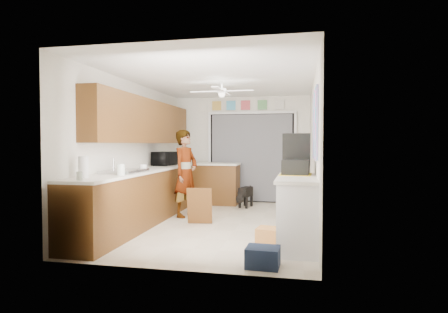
{
  "coord_description": "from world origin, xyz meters",
  "views": [
    {
      "loc": [
        1.37,
        -6.36,
        1.39
      ],
      "look_at": [
        0.0,
        0.4,
        1.15
      ],
      "focal_mm": 30.0,
      "sensor_mm": 36.0,
      "label": 1
    }
  ],
  "objects_px": {
    "navy_crate": "(263,257)",
    "dog": "(246,196)",
    "cup": "(143,167)",
    "cardboard_box": "(271,237)",
    "paper_towel_roll": "(83,167)",
    "microwave": "(165,159)",
    "suitcase": "(296,167)",
    "man": "(186,173)"
  },
  "relations": [
    {
      "from": "cardboard_box",
      "to": "navy_crate",
      "type": "distance_m",
      "value": 0.91
    },
    {
      "from": "microwave",
      "to": "suitcase",
      "type": "height_order",
      "value": "microwave"
    },
    {
      "from": "microwave",
      "to": "navy_crate",
      "type": "relative_size",
      "value": 1.38
    },
    {
      "from": "paper_towel_roll",
      "to": "suitcase",
      "type": "height_order",
      "value": "paper_towel_roll"
    },
    {
      "from": "dog",
      "to": "man",
      "type": "bearing_deg",
      "value": -114.81
    },
    {
      "from": "microwave",
      "to": "dog",
      "type": "bearing_deg",
      "value": -53.83
    },
    {
      "from": "microwave",
      "to": "cardboard_box",
      "type": "xyz_separation_m",
      "value": [
        2.32,
        -2.13,
        -0.96
      ]
    },
    {
      "from": "navy_crate",
      "to": "suitcase",
      "type": "bearing_deg",
      "value": 75.81
    },
    {
      "from": "cardboard_box",
      "to": "dog",
      "type": "height_order",
      "value": "dog"
    },
    {
      "from": "cup",
      "to": "dog",
      "type": "relative_size",
      "value": 0.21
    },
    {
      "from": "paper_towel_roll",
      "to": "cardboard_box",
      "type": "distance_m",
      "value": 2.67
    },
    {
      "from": "microwave",
      "to": "suitcase",
      "type": "relative_size",
      "value": 1.03
    },
    {
      "from": "microwave",
      "to": "paper_towel_roll",
      "type": "relative_size",
      "value": 1.8
    },
    {
      "from": "suitcase",
      "to": "cardboard_box",
      "type": "bearing_deg",
      "value": -121.3
    },
    {
      "from": "microwave",
      "to": "dog",
      "type": "xyz_separation_m",
      "value": [
        1.55,
        0.84,
        -0.84
      ]
    },
    {
      "from": "cardboard_box",
      "to": "navy_crate",
      "type": "xyz_separation_m",
      "value": [
        -0.03,
        -0.91,
        -0.01
      ]
    },
    {
      "from": "dog",
      "to": "navy_crate",
      "type": "bearing_deg",
      "value": -65.99
    },
    {
      "from": "microwave",
      "to": "paper_towel_roll",
      "type": "xyz_separation_m",
      "value": [
        -0.08,
        -2.79,
        0.0
      ]
    },
    {
      "from": "paper_towel_roll",
      "to": "navy_crate",
      "type": "bearing_deg",
      "value": -6.07
    },
    {
      "from": "navy_crate",
      "to": "paper_towel_roll",
      "type": "bearing_deg",
      "value": 173.93
    },
    {
      "from": "cup",
      "to": "man",
      "type": "distance_m",
      "value": 1.06
    },
    {
      "from": "cup",
      "to": "dog",
      "type": "distance_m",
      "value": 2.72
    },
    {
      "from": "navy_crate",
      "to": "dog",
      "type": "height_order",
      "value": "dog"
    },
    {
      "from": "paper_towel_roll",
      "to": "microwave",
      "type": "bearing_deg",
      "value": 88.37
    },
    {
      "from": "microwave",
      "to": "cardboard_box",
      "type": "height_order",
      "value": "microwave"
    },
    {
      "from": "cup",
      "to": "paper_towel_roll",
      "type": "height_order",
      "value": "paper_towel_roll"
    },
    {
      "from": "microwave",
      "to": "suitcase",
      "type": "xyz_separation_m",
      "value": [
        2.64,
        -1.67,
        -0.03
      ]
    },
    {
      "from": "paper_towel_roll",
      "to": "man",
      "type": "height_order",
      "value": "man"
    },
    {
      "from": "microwave",
      "to": "cardboard_box",
      "type": "relative_size",
      "value": 1.33
    },
    {
      "from": "paper_towel_roll",
      "to": "dog",
      "type": "distance_m",
      "value": 4.07
    },
    {
      "from": "man",
      "to": "suitcase",
      "type": "bearing_deg",
      "value": -102.69
    },
    {
      "from": "cup",
      "to": "suitcase",
      "type": "distance_m",
      "value": 2.54
    },
    {
      "from": "suitcase",
      "to": "paper_towel_roll",
      "type": "bearing_deg",
      "value": -153.99
    },
    {
      "from": "cup",
      "to": "cardboard_box",
      "type": "height_order",
      "value": "cup"
    },
    {
      "from": "paper_towel_roll",
      "to": "cup",
      "type": "bearing_deg",
      "value": 81.82
    },
    {
      "from": "cup",
      "to": "suitcase",
      "type": "height_order",
      "value": "suitcase"
    },
    {
      "from": "cup",
      "to": "cardboard_box",
      "type": "bearing_deg",
      "value": -19.32
    },
    {
      "from": "navy_crate",
      "to": "man",
      "type": "bearing_deg",
      "value": 123.21
    },
    {
      "from": "microwave",
      "to": "navy_crate",
      "type": "height_order",
      "value": "microwave"
    },
    {
      "from": "navy_crate",
      "to": "dog",
      "type": "bearing_deg",
      "value": 100.94
    },
    {
      "from": "man",
      "to": "dog",
      "type": "xyz_separation_m",
      "value": [
        0.97,
        1.25,
        -0.58
      ]
    },
    {
      "from": "suitcase",
      "to": "cardboard_box",
      "type": "xyz_separation_m",
      "value": [
        -0.32,
        -0.46,
        -0.93
      ]
    }
  ]
}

